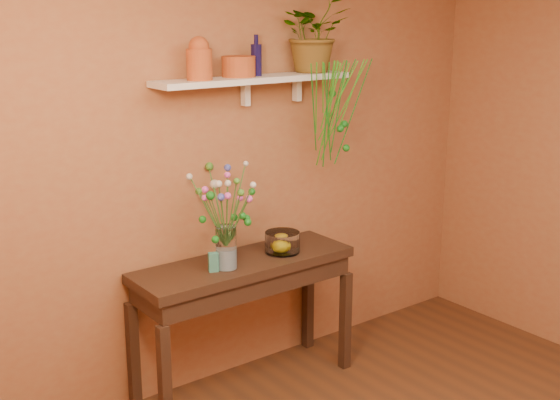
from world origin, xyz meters
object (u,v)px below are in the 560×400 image
at_px(glass_vase, 226,251).
at_px(bouquet, 225,198).
at_px(blue_bottle, 256,59).
at_px(spider_plant, 314,33).
at_px(terracotta_jug, 199,59).
at_px(sideboard, 244,279).
at_px(glass_bowl, 282,243).

height_order(glass_vase, bouquet, bouquet).
bearing_deg(blue_bottle, glass_vase, -152.37).
bearing_deg(glass_vase, spider_plant, 13.12).
distance_m(terracotta_jug, bouquet, 0.80).
bearing_deg(sideboard, glass_bowl, -5.49).
bearing_deg(bouquet, blue_bottle, 25.30).
distance_m(spider_plant, glass_vase, 1.48).
relative_size(blue_bottle, glass_vase, 0.94).
bearing_deg(glass_vase, blue_bottle, 27.63).
bearing_deg(sideboard, terracotta_jug, 155.44).
height_order(sideboard, spider_plant, spider_plant).
height_order(blue_bottle, glass_bowl, blue_bottle).
xyz_separation_m(glass_vase, bouquet, (0.01, 0.02, 0.31)).
bearing_deg(blue_bottle, spider_plant, 0.05).
bearing_deg(spider_plant, glass_bowl, -157.25).
relative_size(bouquet, glass_bowl, 2.23).
relative_size(terracotta_jug, glass_bowl, 1.11).
xyz_separation_m(spider_plant, glass_vase, (-0.81, -0.19, -1.22)).
relative_size(sideboard, spider_plant, 2.85).
bearing_deg(terracotta_jug, sideboard, -24.56).
bearing_deg(terracotta_jug, spider_plant, 2.02).
height_order(terracotta_jug, bouquet, terracotta_jug).
bearing_deg(blue_bottle, sideboard, -146.61).
height_order(terracotta_jug, glass_vase, terracotta_jug).
xyz_separation_m(sideboard, spider_plant, (0.64, 0.13, 1.46)).
distance_m(blue_bottle, glass_bowl, 1.14).
relative_size(glass_vase, glass_bowl, 1.18).
relative_size(terracotta_jug, glass_vase, 0.94).
relative_size(sideboard, bouquet, 2.87).
distance_m(terracotta_jug, glass_bowl, 1.25).
bearing_deg(bouquet, glass_bowl, 1.09).
relative_size(sideboard, blue_bottle, 5.77).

